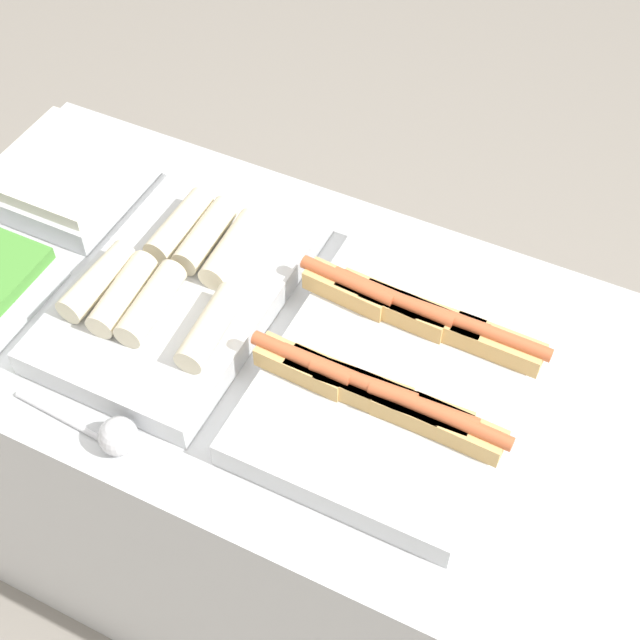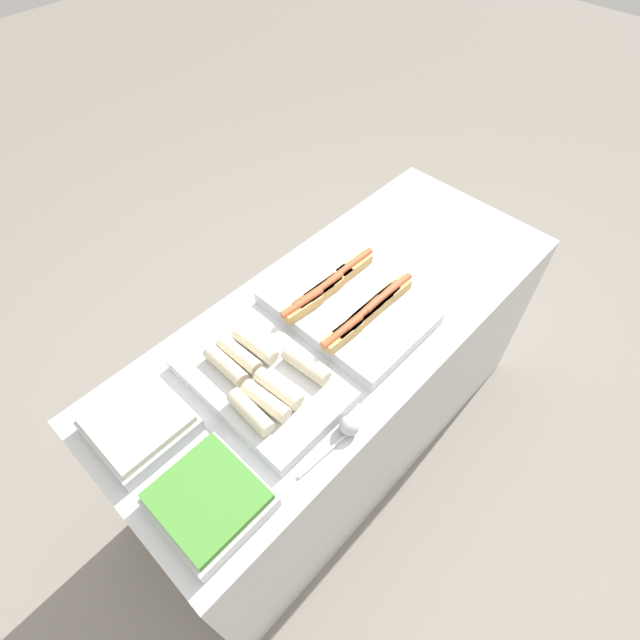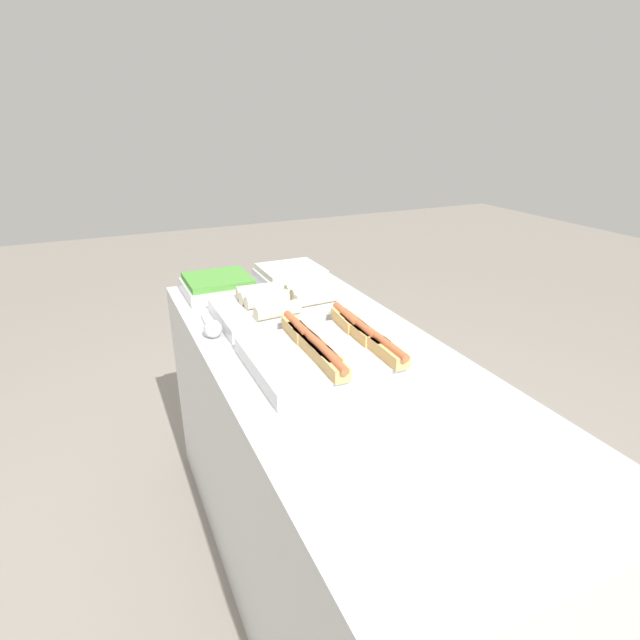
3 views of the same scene
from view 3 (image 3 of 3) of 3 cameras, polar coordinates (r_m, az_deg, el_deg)
ground_plane at (r=2.03m, az=1.32°, el=-26.67°), size 12.00×12.00×0.00m
counter at (r=1.72m, az=1.46°, el=-17.21°), size 1.72×0.71×0.87m
tray_hotdogs at (r=1.44m, az=2.15°, el=-3.41°), size 0.42×0.52×0.10m
tray_wraps at (r=1.77m, az=-3.58°, el=1.59°), size 0.32×0.51×0.10m
tray_side_front at (r=2.02m, az=-11.56°, el=3.87°), size 0.25×0.26×0.07m
tray_side_back at (r=2.10m, az=-3.33°, el=5.07°), size 0.25×0.26×0.07m
serving_spoon_near at (r=1.64m, az=-12.21°, el=-0.94°), size 0.23×0.06×0.06m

